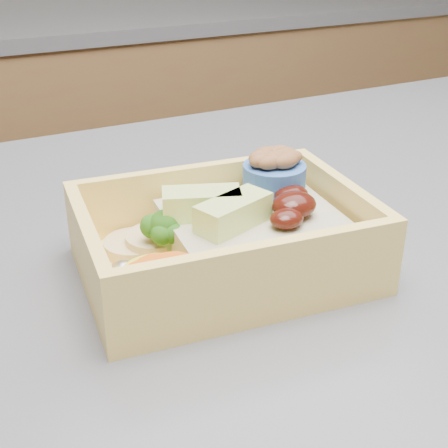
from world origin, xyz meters
name	(u,v)px	position (x,y,z in m)	size (l,w,h in m)	color
back_cabinets	(10,32)	(0.00, 1.23, 0.89)	(3.20, 0.62, 2.30)	brown
bento_box	(231,237)	(-0.06, -0.04, 0.95)	(0.21, 0.16, 0.07)	#FFD769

